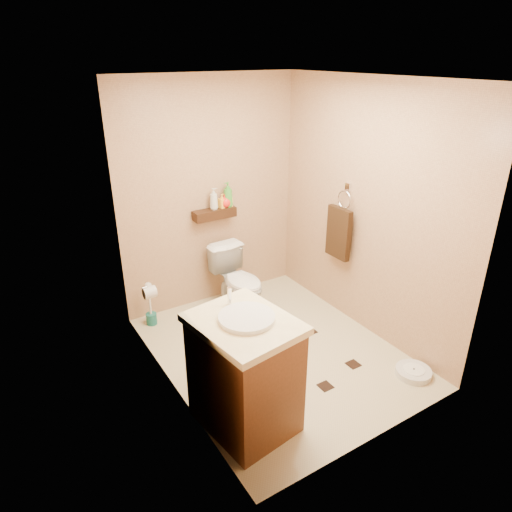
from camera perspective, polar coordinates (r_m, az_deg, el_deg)
ground at (r=4.38m, az=2.49°, el=-11.78°), size 2.50×2.50×0.00m
wall_back at (r=4.82m, az=-5.73°, el=7.56°), size 2.00×0.04×2.40m
wall_front at (r=2.96m, az=16.73°, el=-4.59°), size 2.00×0.04×2.40m
wall_left at (r=3.37m, az=-11.30°, el=-0.33°), size 0.04×2.50×2.40m
wall_right at (r=4.42m, az=13.59°, el=5.42°), size 0.04×2.50×2.40m
ceiling at (r=3.55m, az=3.23°, el=21.37°), size 2.00×2.50×0.02m
wall_shelf at (r=4.81m, az=-5.21°, el=5.28°), size 0.46×0.14×0.10m
floor_accents at (r=4.37m, az=3.14°, el=-11.85°), size 1.16×1.30×0.01m
toilet at (r=4.84m, az=-2.14°, el=-3.16°), size 0.43×0.70×0.70m
vanity at (r=3.39m, az=-1.43°, el=-14.31°), size 0.70×0.81×1.04m
bathroom_scale at (r=4.31m, az=19.08°, el=-13.55°), size 0.40×0.40×0.06m
toilet_brush at (r=4.80m, az=-13.04°, el=-6.55°), size 0.11×0.11×0.48m
towel_ring at (r=4.61m, az=10.35°, el=3.15°), size 0.12×0.30×0.76m
toilet_paper at (r=4.21m, az=-13.16°, el=-4.44°), size 0.12×0.11×0.12m
bottle_a at (r=4.76m, az=-5.31°, el=7.14°), size 0.11×0.11×0.23m
bottle_b at (r=4.81m, az=-4.27°, el=6.88°), size 0.08×0.08×0.15m
bottle_c at (r=4.83m, az=-3.85°, el=7.01°), size 0.16×0.16×0.16m
bottle_d at (r=4.83m, az=-3.53°, el=7.69°), size 0.14×0.14×0.27m
bottle_e at (r=4.85m, az=-3.44°, el=7.05°), size 0.07×0.07×0.15m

